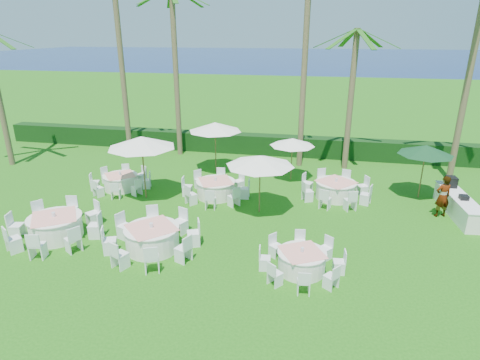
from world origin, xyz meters
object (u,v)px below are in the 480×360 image
object	(u,v)px
banquet_table_f	(336,189)
umbrella_b	(260,161)
buffet_table	(458,204)
banquet_table_a	(56,226)
banquet_table_d	(121,182)
umbrella_green	(426,150)
banquet_table_b	(152,238)
staff_person	(443,196)
banquet_table_c	(302,261)
banquet_table_e	(216,188)
umbrella_a	(141,142)
umbrella_d	(292,142)
umbrella_c	(215,127)

from	to	relation	value
banquet_table_f	umbrella_b	world-z (taller)	umbrella_b
buffet_table	umbrella_b	bearing A→B (deg)	-170.30
banquet_table_a	banquet_table_d	size ratio (longest dim) A/B	1.20
banquet_table_a	umbrella_green	world-z (taller)	umbrella_green
banquet_table_b	staff_person	size ratio (longest dim) A/B	1.83
banquet_table_c	buffet_table	world-z (taller)	buffet_table
banquet_table_c	banquet_table_e	distance (m)	7.00
umbrella_a	staff_person	distance (m)	13.16
banquet_table_d	umbrella_d	distance (m)	8.83
umbrella_c	staff_person	bearing A→B (deg)	-19.41
banquet_table_a	buffet_table	distance (m)	16.33
banquet_table_d	umbrella_b	bearing A→B (deg)	-10.42
banquet_table_e	staff_person	world-z (taller)	staff_person
banquet_table_e	banquet_table_c	bearing A→B (deg)	-51.98
banquet_table_d	umbrella_b	distance (m)	7.50
banquet_table_f	staff_person	world-z (taller)	staff_person
umbrella_c	umbrella_green	xyz separation A→B (m)	(10.31, -1.78, -0.20)
banquet_table_b	banquet_table_d	world-z (taller)	banquet_table_b
banquet_table_d	banquet_table_e	world-z (taller)	banquet_table_e
banquet_table_c	umbrella_c	size ratio (longest dim) A/B	0.97
umbrella_a	umbrella_c	world-z (taller)	umbrella_a
staff_person	banquet_table_a	bearing A→B (deg)	-1.44
umbrella_a	umbrella_c	bearing A→B (deg)	62.22
banquet_table_a	umbrella_b	size ratio (longest dim) A/B	1.20
banquet_table_f	umbrella_a	distance (m)	9.17
umbrella_a	umbrella_b	world-z (taller)	umbrella_a
banquet_table_a	banquet_table_c	world-z (taller)	banquet_table_a
banquet_table_d	staff_person	bearing A→B (deg)	-0.93
banquet_table_f	umbrella_green	bearing A→B (deg)	12.44
banquet_table_a	umbrella_a	distance (m)	5.15
umbrella_d	umbrella_c	bearing A→B (deg)	172.79
banquet_table_d	banquet_table_e	xyz separation A→B (m)	(4.86, -0.04, 0.04)
banquet_table_b	staff_person	distance (m)	11.89
banquet_table_a	umbrella_b	bearing A→B (deg)	27.70
umbrella_c	umbrella_d	distance (m)	4.28
umbrella_c	banquet_table_b	bearing A→B (deg)	-90.41
banquet_table_f	staff_person	bearing A→B (deg)	-15.11
banquet_table_a	buffet_table	xyz separation A→B (m)	(15.48, 5.19, 0.01)
buffet_table	umbrella_d	bearing A→B (deg)	158.23
banquet_table_c	umbrella_c	bearing A→B (deg)	119.97
banquet_table_c	umbrella_b	bearing A→B (deg)	115.75
umbrella_b	umbrella_c	world-z (taller)	umbrella_c
banquet_table_d	banquet_table_f	world-z (taller)	banquet_table_f
banquet_table_c	umbrella_green	size ratio (longest dim) A/B	1.10
banquet_table_b	banquet_table_c	distance (m)	5.33
banquet_table_a	banquet_table_d	world-z (taller)	banquet_table_a
banquet_table_a	umbrella_green	xyz separation A→B (m)	(14.29, 6.85, 1.87)
umbrella_c	umbrella_a	bearing A→B (deg)	-117.78
banquet_table_c	staff_person	size ratio (longest dim) A/B	1.54
umbrella_c	umbrella_d	bearing A→B (deg)	-7.21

